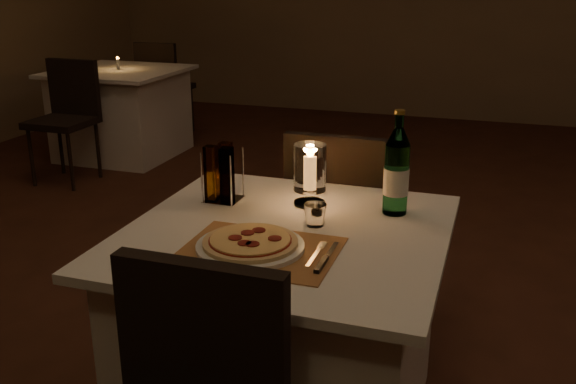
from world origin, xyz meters
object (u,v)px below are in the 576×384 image
(main_table, at_px, (286,331))
(water_bottle, at_px, (396,173))
(pizza, at_px, (250,241))
(tumbler, at_px, (315,215))
(plate, at_px, (250,246))
(neighbor_table_left, at_px, (122,113))
(hurricane_candle, at_px, (310,170))
(chair_far, at_px, (339,211))

(main_table, relative_size, water_bottle, 2.83)
(pizza, bearing_deg, tumbler, 62.55)
(plate, distance_m, neighbor_table_left, 3.93)
(main_table, bearing_deg, pizza, -105.49)
(main_table, height_order, plate, plate)
(plate, distance_m, hurricane_candle, 0.45)
(main_table, xyz_separation_m, plate, (-0.05, -0.18, 0.38))
(chair_far, height_order, hurricane_candle, hurricane_candle)
(water_bottle, relative_size, hurricane_candle, 1.62)
(main_table, relative_size, tumbler, 13.74)
(main_table, relative_size, neighbor_table_left, 1.00)
(plate, distance_m, water_bottle, 0.58)
(chair_far, bearing_deg, neighbor_table_left, 138.37)
(pizza, height_order, hurricane_candle, hurricane_candle)
(pizza, relative_size, neighbor_table_left, 0.28)
(plate, height_order, pizza, pizza)
(main_table, distance_m, chair_far, 0.74)
(pizza, relative_size, tumbler, 3.85)
(chair_far, relative_size, water_bottle, 2.55)
(chair_far, relative_size, neighbor_table_left, 0.90)
(pizza, bearing_deg, water_bottle, 51.49)
(tumbler, height_order, water_bottle, water_bottle)
(main_table, xyz_separation_m, neighbor_table_left, (-2.46, 2.90, 0.00))
(tumbler, xyz_separation_m, neighbor_table_left, (-2.54, 2.84, -0.40))
(water_bottle, height_order, neighbor_table_left, water_bottle)
(main_table, xyz_separation_m, chair_far, (-0.00, 0.71, 0.18))
(main_table, distance_m, water_bottle, 0.64)
(tumbler, bearing_deg, water_bottle, 41.26)
(main_table, bearing_deg, water_bottle, 40.88)
(pizza, xyz_separation_m, tumbler, (0.13, 0.24, 0.01))
(tumbler, bearing_deg, pizza, -117.45)
(chair_far, xyz_separation_m, plate, (-0.05, -0.89, 0.20))
(chair_far, distance_m, tumbler, 0.69)
(chair_far, distance_m, pizza, 0.92)
(main_table, bearing_deg, tumbler, 39.77)
(chair_far, relative_size, pizza, 3.21)
(hurricane_candle, relative_size, neighbor_table_left, 0.22)
(water_bottle, relative_size, neighbor_table_left, 0.35)
(chair_far, height_order, tumbler, chair_far)
(plate, xyz_separation_m, tumbler, (0.13, 0.24, 0.03))
(water_bottle, bearing_deg, chair_far, 123.41)
(chair_far, distance_m, water_bottle, 0.64)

